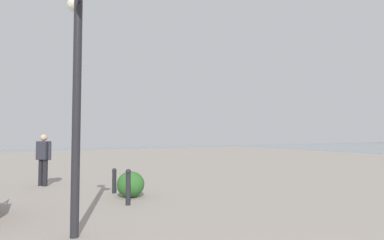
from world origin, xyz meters
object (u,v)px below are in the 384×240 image
(lamppost, at_px, (77,71))
(bollard_mid, at_px, (114,180))
(pedestrian, at_px, (43,156))
(bollard_near, at_px, (128,186))

(lamppost, height_order, bollard_mid, lamppost)
(pedestrian, distance_m, bollard_near, 4.43)
(pedestrian, distance_m, bollard_mid, 3.02)
(pedestrian, height_order, bollard_near, pedestrian)
(pedestrian, relative_size, bollard_mid, 2.36)
(lamppost, relative_size, bollard_mid, 5.78)
(lamppost, distance_m, bollard_near, 3.33)
(bollard_near, height_order, bollard_mid, bollard_near)
(bollard_mid, bearing_deg, pedestrian, 35.75)
(pedestrian, bearing_deg, bollard_near, -158.49)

